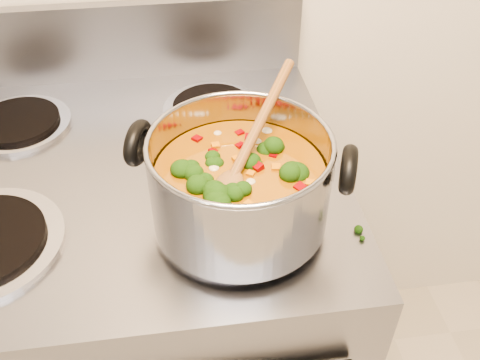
% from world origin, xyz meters
% --- Properties ---
extents(electric_range, '(0.78, 0.70, 1.08)m').
position_xyz_m(electric_range, '(0.01, 1.16, 0.47)').
color(electric_range, gray).
rests_on(electric_range, ground).
extents(stockpot, '(0.32, 0.26, 0.16)m').
position_xyz_m(stockpot, '(0.21, 1.00, 1.00)').
color(stockpot, '#919298').
rests_on(stockpot, electric_range).
extents(wooden_spoon, '(0.17, 0.25, 0.10)m').
position_xyz_m(wooden_spoon, '(0.21, 1.01, 1.05)').
color(wooden_spoon, brown).
rests_on(wooden_spoon, stockpot).
extents(cooktop_crumbs, '(0.12, 0.27, 0.01)m').
position_xyz_m(cooktop_crumbs, '(0.07, 1.04, 0.92)').
color(cooktop_crumbs, black).
rests_on(cooktop_crumbs, electric_range).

